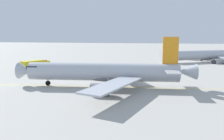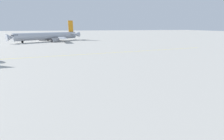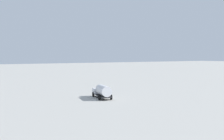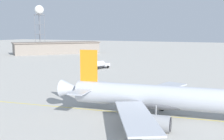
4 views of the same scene
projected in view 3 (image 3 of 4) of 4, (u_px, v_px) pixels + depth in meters
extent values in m
cube|color=#232326|center=(102.00, 95.00, 69.84)|extent=(4.68, 8.49, 0.20)
cube|color=silver|center=(99.00, 91.00, 72.62)|extent=(3.15, 3.08, 1.10)
cube|color=black|center=(98.00, 89.00, 73.66)|extent=(2.03, 0.76, 0.62)
cylinder|color=silver|center=(104.00, 90.00, 68.54)|extent=(3.82, 6.02, 2.12)
cylinder|color=black|center=(93.00, 94.00, 72.27)|extent=(0.62, 1.13, 1.10)
cylinder|color=black|center=(104.00, 94.00, 72.96)|extent=(0.62, 1.13, 1.10)
cylinder|color=black|center=(99.00, 97.00, 66.97)|extent=(0.62, 1.13, 1.10)
cylinder|color=black|center=(111.00, 97.00, 67.66)|extent=(0.62, 1.13, 1.10)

